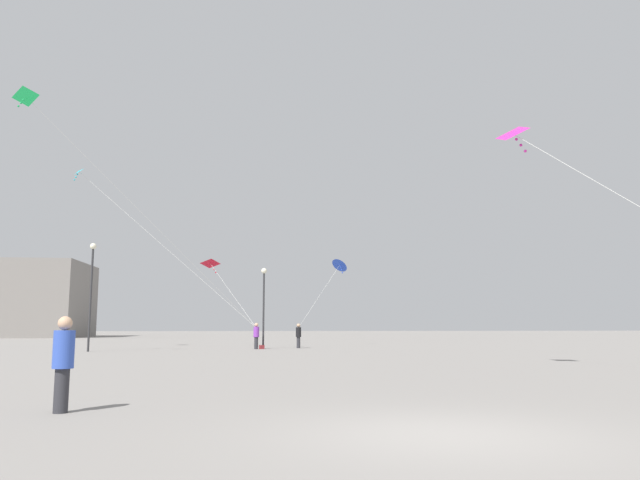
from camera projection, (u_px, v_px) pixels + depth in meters
ground_plane at (442, 435)px, 8.29m from camera, size 300.00×300.00×0.00m
person_in_purple at (256, 335)px, 38.13m from camera, size 0.35×0.35×1.60m
person_in_blue at (63, 359)px, 10.47m from camera, size 0.35×0.35×1.62m
person_in_black at (298, 335)px, 39.78m from camera, size 0.34×0.34×1.57m
kite_cyan_delta at (87, 179)px, 39.51m from camera, size 11.95×1.85×10.18m
kite_magenta_delta at (519, 137)px, 20.93m from camera, size 5.33×7.58×6.95m
kite_cobalt_diamond at (340, 265)px, 46.17m from camera, size 4.29×6.23×5.15m
kite_crimson_delta at (211, 265)px, 43.03m from camera, size 3.82×5.16×4.70m
kite_emerald_delta at (37, 108)px, 30.93m from camera, size 12.22×8.43×11.77m
lamppost_east at (92, 280)px, 34.98m from camera, size 0.36×0.36×6.11m
lamppost_west at (264, 294)px, 39.20m from camera, size 0.36×0.36×5.08m
handbag_beside_flyer at (262, 347)px, 38.17m from camera, size 0.34×0.31×0.24m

